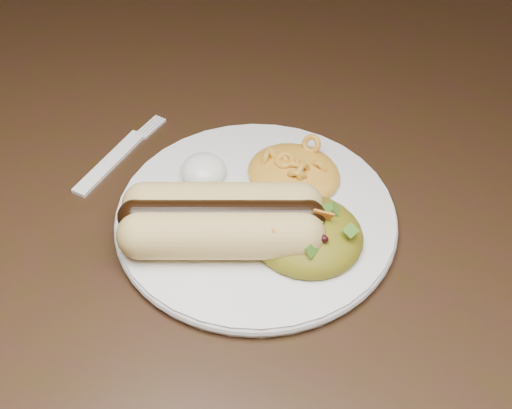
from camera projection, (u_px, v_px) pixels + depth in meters
The scene contains 7 objects.
table at pixel (411, 217), 0.78m from camera, with size 1.60×0.90×0.75m.
plate at pixel (256, 217), 0.64m from camera, with size 0.25×0.25×0.01m, color white.
hotdog at pixel (222, 219), 0.60m from camera, with size 0.14×0.14×0.04m.
mac_and_cheese at pixel (294, 163), 0.66m from camera, with size 0.09×0.08×0.03m, color #F2903F.
sour_cream at pixel (203, 166), 0.66m from camera, with size 0.04×0.04×0.03m, color white.
taco_salad at pixel (308, 227), 0.60m from camera, with size 0.10×0.09×0.04m.
fork at pixel (110, 162), 0.70m from camera, with size 0.02×0.15×0.00m, color white.
Camera 1 is at (0.14, -0.54, 1.22)m, focal length 50.00 mm.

